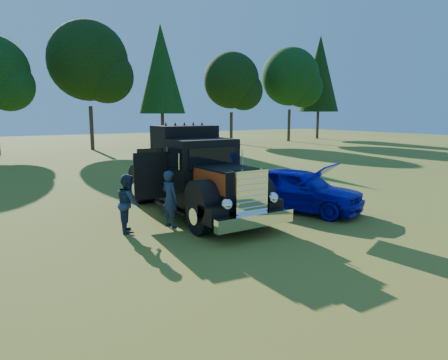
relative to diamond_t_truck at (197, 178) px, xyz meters
The scene contains 5 objects.
ground 2.77m from the diamond_t_truck, 102.22° to the right, with size 120.00×120.00×0.00m, color #435D1B.
diamond_t_truck is the anchor object (origin of this frame).
hotrod_coupe 3.65m from the diamond_t_truck, 22.97° to the right, with size 3.41×4.85×1.89m.
spectator_near 1.69m from the diamond_t_truck, 148.00° to the right, with size 0.63×0.41×1.73m, color #1C2341.
spectator_far 2.75m from the diamond_t_truck, 165.28° to the right, with size 0.82×0.64×1.69m, color #223850.
Camera 1 is at (-5.78, -9.33, 3.40)m, focal length 32.00 mm.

